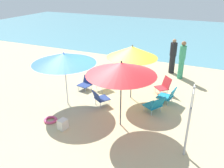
% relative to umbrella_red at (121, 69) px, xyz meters
% --- Properties ---
extents(ground_plane, '(40.00, 40.00, 0.00)m').
position_rel_umbrella_red_xyz_m(ground_plane, '(-0.89, 0.79, -1.87)').
color(ground_plane, '#CCB789').
extents(sea_water, '(40.00, 16.00, 0.01)m').
position_rel_umbrella_red_xyz_m(sea_water, '(-0.89, 14.62, -1.86)').
color(sea_water, '#5693A3').
rests_on(sea_water, ground_plane).
extents(umbrella_red, '(2.04, 2.04, 2.11)m').
position_rel_umbrella_red_xyz_m(umbrella_red, '(0.00, 0.00, 0.00)').
color(umbrella_red, '#4C4C51').
rests_on(umbrella_red, ground_plane).
extents(umbrella_blue, '(2.19, 2.19, 1.97)m').
position_rel_umbrella_red_xyz_m(umbrella_blue, '(-2.28, 0.48, -0.13)').
color(umbrella_blue, silver).
rests_on(umbrella_blue, ground_plane).
extents(umbrella_yellow, '(1.84, 1.84, 2.08)m').
position_rel_umbrella_red_xyz_m(umbrella_yellow, '(-0.34, 1.88, -0.05)').
color(umbrella_yellow, '#4C4C51').
rests_on(umbrella_yellow, ground_plane).
extents(beach_chair_a, '(0.77, 0.76, 0.65)m').
position_rel_umbrella_red_xyz_m(beach_chair_a, '(-1.70, 2.12, -1.52)').
color(beach_chair_a, white).
rests_on(beach_chair_a, ground_plane).
extents(beach_chair_b, '(0.69, 0.69, 0.67)m').
position_rel_umbrella_red_xyz_m(beach_chair_b, '(0.73, 2.76, -1.52)').
color(beach_chair_b, red).
rests_on(beach_chair_b, ground_plane).
extents(beach_chair_c, '(0.67, 0.62, 0.61)m').
position_rel_umbrella_red_xyz_m(beach_chair_c, '(1.04, 2.03, -1.57)').
color(beach_chair_c, teal).
rests_on(beach_chair_c, ground_plane).
extents(beach_chair_d, '(0.76, 0.75, 0.62)m').
position_rel_umbrella_red_xyz_m(beach_chair_d, '(0.79, 1.14, -1.55)').
color(beach_chair_d, teal).
rests_on(beach_chair_d, ground_plane).
extents(beach_chair_e, '(0.66, 0.68, 0.60)m').
position_rel_umbrella_red_xyz_m(beach_chair_e, '(-1.12, 0.80, -1.53)').
color(beach_chair_e, navy).
rests_on(beach_chair_e, ground_plane).
extents(beach_chair_f, '(0.58, 0.61, 0.52)m').
position_rel_umbrella_red_xyz_m(beach_chair_f, '(-2.30, 1.86, -1.60)').
color(beach_chair_f, navy).
rests_on(beach_chair_f, ground_plane).
extents(person_a, '(0.29, 0.29, 1.74)m').
position_rel_umbrella_red_xyz_m(person_a, '(1.06, 4.63, -0.98)').
color(person_a, '#389970').
rests_on(person_a, ground_plane).
extents(person_b, '(0.32, 0.32, 1.67)m').
position_rel_umbrella_red_xyz_m(person_b, '(0.56, 5.18, -1.03)').
color(person_b, black).
rests_on(person_b, ground_plane).
extents(warning_sign, '(0.06, 0.55, 1.94)m').
position_rel_umbrella_red_xyz_m(warning_sign, '(2.02, -0.60, -0.57)').
color(warning_sign, '#ADADB2').
rests_on(warning_sign, ground_plane).
extents(swim_ring, '(0.43, 0.43, 0.08)m').
position_rel_umbrella_red_xyz_m(swim_ring, '(-2.12, -0.74, -1.82)').
color(swim_ring, '#E54C7F').
rests_on(swim_ring, ground_plane).
extents(beach_bag, '(0.28, 0.30, 0.31)m').
position_rel_umbrella_red_xyz_m(beach_bag, '(-1.50, -0.93, -1.71)').
color(beach_bag, silver).
rests_on(beach_bag, ground_plane).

